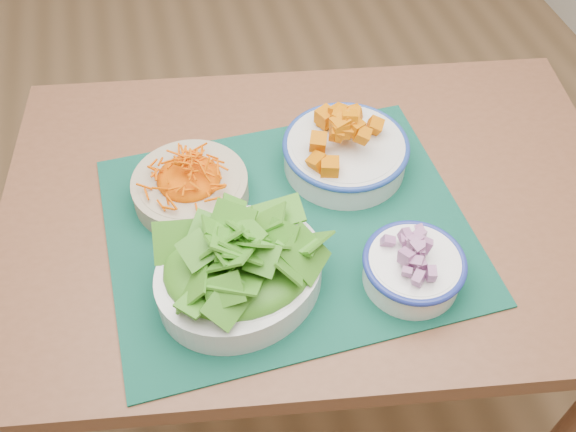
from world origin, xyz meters
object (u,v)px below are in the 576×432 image
at_px(squash_bowl, 346,144).
at_px(onion_bowl, 414,265).
at_px(placemat, 288,228).
at_px(carrot_bowl, 190,183).
at_px(lettuce_bowl, 239,267).
at_px(table, 312,241).

xyz_separation_m(squash_bowl, onion_bowl, (0.03, -0.26, -0.01)).
distance_m(placemat, squash_bowl, 0.18).
distance_m(carrot_bowl, squash_bowl, 0.28).
relative_size(carrot_bowl, lettuce_bowl, 0.63).
bearing_deg(table, squash_bowl, 50.80).
xyz_separation_m(carrot_bowl, squash_bowl, (0.28, 0.01, 0.02)).
bearing_deg(table, lettuce_bowl, -128.23).
bearing_deg(table, placemat, -131.18).
bearing_deg(placemat, onion_bowl, -44.19).
relative_size(table, onion_bowl, 7.09).
bearing_deg(carrot_bowl, lettuce_bowl, -77.07).
relative_size(table, carrot_bowl, 5.72).
height_order(placemat, squash_bowl, squash_bowl).
distance_m(table, onion_bowl, 0.27).
xyz_separation_m(table, squash_bowl, (0.07, 0.07, 0.17)).
height_order(carrot_bowl, squash_bowl, squash_bowl).
height_order(carrot_bowl, onion_bowl, same).
xyz_separation_m(table, lettuce_bowl, (-0.16, -0.15, 0.17)).
distance_m(table, lettuce_bowl, 0.27).
xyz_separation_m(placemat, lettuce_bowl, (-0.10, -0.10, 0.05)).
bearing_deg(onion_bowl, placemat, 137.51).
xyz_separation_m(table, onion_bowl, (0.10, -0.20, 0.16)).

